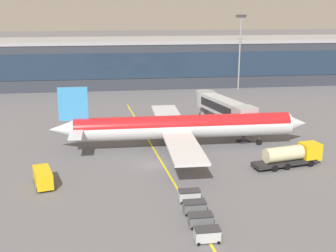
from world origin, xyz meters
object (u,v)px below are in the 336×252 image
at_px(crew_van, 43,177).
at_px(baggage_cart_1, 200,220).
at_px(baggage_cart_0, 207,234).
at_px(fuel_tanker, 292,155).
at_px(main_airliner, 182,127).
at_px(baggage_cart_2, 195,207).
at_px(baggage_cart_3, 189,195).

bearing_deg(crew_van, baggage_cart_1, -35.90).
distance_m(baggage_cart_0, baggage_cart_1, 3.20).
bearing_deg(baggage_cart_0, fuel_tanker, 49.09).
xyz_separation_m(main_airliner, fuel_tanker, (14.98, -10.55, -2.00)).
bearing_deg(baggage_cart_2, main_airliner, 84.66).
bearing_deg(baggage_cart_1, crew_van, 144.10).
bearing_deg(fuel_tanker, baggage_cart_3, -149.61).
bearing_deg(fuel_tanker, main_airliner, 144.83).
xyz_separation_m(fuel_tanker, baggage_cart_1, (-17.15, -16.53, -0.96)).
distance_m(crew_van, baggage_cart_3, 19.91).
relative_size(fuel_tanker, baggage_cart_2, 4.14).
xyz_separation_m(fuel_tanker, crew_van, (-35.85, -2.99, -0.43)).
distance_m(main_airliner, baggage_cart_2, 24.17).
height_order(main_airliner, baggage_cart_2, main_airliner).
distance_m(crew_van, baggage_cart_0, 25.14).
height_order(main_airliner, baggage_cart_3, main_airliner).
bearing_deg(main_airliner, baggage_cart_0, -93.99).
height_order(baggage_cart_1, baggage_cart_3, same).
bearing_deg(baggage_cart_2, crew_van, 150.99).
xyz_separation_m(baggage_cart_0, baggage_cart_1, (-0.06, 3.20, 0.00)).
bearing_deg(baggage_cart_3, baggage_cart_0, -88.94).
bearing_deg(crew_van, main_airliner, 32.99).
height_order(crew_van, baggage_cart_3, crew_van).
height_order(baggage_cart_2, baggage_cart_3, same).
height_order(crew_van, baggage_cart_0, crew_van).
relative_size(crew_van, baggage_cart_3, 2.01).
xyz_separation_m(crew_van, baggage_cart_2, (18.64, -10.34, -0.53)).
bearing_deg(baggage_cart_1, main_airliner, 85.41).
bearing_deg(baggage_cart_0, baggage_cart_1, 91.06).
distance_m(fuel_tanker, baggage_cart_0, 26.12).
relative_size(fuel_tanker, crew_van, 2.06).
xyz_separation_m(fuel_tanker, baggage_cart_0, (-17.09, -19.73, -0.96)).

